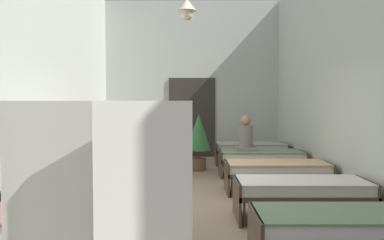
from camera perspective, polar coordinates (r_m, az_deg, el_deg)
ground_plane at (r=6.72m, az=0.00°, el=-12.35°), size 5.85×11.96×0.10m
room_shell at (r=7.69m, az=0.01°, el=7.70°), size 5.65×11.56×4.71m
bed_left_row_1 at (r=4.48m, az=-21.22°, el=-13.79°), size 1.90×0.84×0.57m
bed_right_row_1 at (r=4.48m, az=21.20°, el=-13.80°), size 1.90×0.84×0.57m
bed_left_row_2 at (r=6.01m, az=-15.40°, el=-9.47°), size 1.90×0.84×0.57m
bed_right_row_2 at (r=6.01m, az=15.40°, el=-9.48°), size 1.90×0.84×0.57m
bed_left_row_3 at (r=7.59m, az=-12.05°, el=-6.88°), size 1.90×0.84×0.57m
bed_right_row_3 at (r=7.59m, az=12.06°, el=-6.88°), size 1.90×0.84×0.57m
bed_left_row_4 at (r=9.20m, az=-9.88°, el=-5.18°), size 1.90×0.84×0.57m
bed_right_row_4 at (r=9.20m, az=9.90°, el=-5.18°), size 1.90×0.84×0.57m
bed_left_row_5 at (r=10.83m, az=-8.36°, el=-3.98°), size 1.90×0.84×0.57m
bed_right_row_5 at (r=10.83m, az=8.39°, el=-3.98°), size 1.90×0.84×0.57m
nurse_near_aisle at (r=5.08m, az=-4.35°, el=-10.59°), size 0.52×0.52×1.49m
nurse_mid_aisle at (r=8.47m, az=-2.32°, el=-5.21°), size 0.52×0.52×1.49m
patient_seated_primary at (r=7.44m, az=-9.48°, el=-3.71°), size 0.44×0.44×0.80m
patient_seated_secondary at (r=9.13m, az=7.72°, el=-2.51°), size 0.44×0.44×0.80m
potted_plant at (r=9.74m, az=0.97°, el=-2.24°), size 0.60×0.60×1.39m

